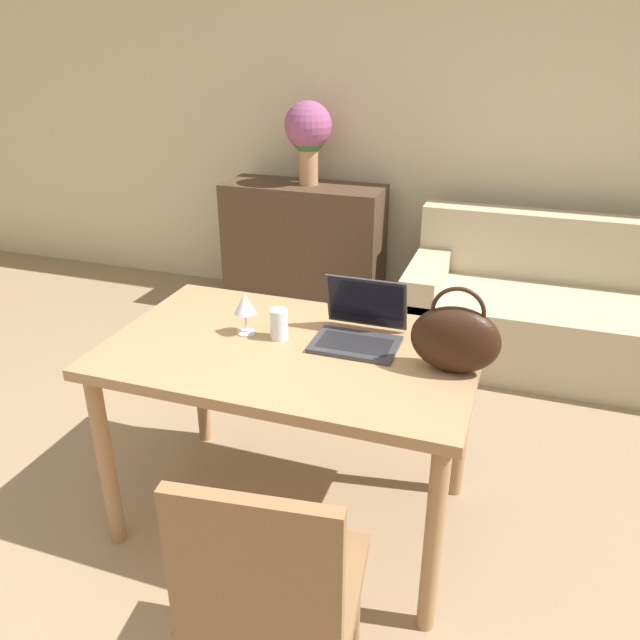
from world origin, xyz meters
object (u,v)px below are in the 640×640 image
object	(u,v)px
couch	(578,318)
handbag	(455,339)
flower_vase	(308,132)
chair	(271,590)
laptop	(360,324)
drinking_glass	(279,324)
wine_glass	(245,305)

from	to	relation	value
couch	handbag	size ratio (longest dim) A/B	6.50
couch	flower_vase	xyz separation A→B (m)	(-1.75, 0.23, 0.94)
chair	laptop	distance (m)	0.99
drinking_glass	laptop	bearing A→B (deg)	17.75
laptop	flower_vase	world-z (taller)	flower_vase
drinking_glass	flower_vase	distance (m)	2.08
laptop	drinking_glass	distance (m)	0.30
couch	handbag	world-z (taller)	handbag
drinking_glass	handbag	distance (m)	0.64
chair	flower_vase	xyz separation A→B (m)	(-0.90, 2.79, 0.72)
wine_glass	handbag	world-z (taller)	handbag
wine_glass	flower_vase	bearing A→B (deg)	103.20
flower_vase	drinking_glass	bearing A→B (deg)	-73.17
drinking_glass	handbag	world-z (taller)	handbag
chair	drinking_glass	bearing A→B (deg)	103.26
chair	flower_vase	size ratio (longest dim) A/B	1.71
chair	laptop	size ratio (longest dim) A/B	2.95
chair	handbag	bearing A→B (deg)	60.69
wine_glass	couch	bearing A→B (deg)	53.04
handbag	wine_glass	bearing A→B (deg)	177.30
laptop	handbag	distance (m)	0.38
drinking_glass	couch	bearing A→B (deg)	55.92
chair	wine_glass	xyz separation A→B (m)	(-0.44, 0.84, 0.39)
laptop	wine_glass	distance (m)	0.43
couch	handbag	bearing A→B (deg)	-106.63
couch	wine_glass	xyz separation A→B (m)	(-1.30, -1.72, 0.61)
couch	wine_glass	bearing A→B (deg)	-126.96
couch	laptop	distance (m)	1.93
couch	wine_glass	distance (m)	2.24
chair	couch	world-z (taller)	chair
laptop	couch	bearing A→B (deg)	61.61
chair	handbag	xyz separation A→B (m)	(0.33, 0.80, 0.40)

